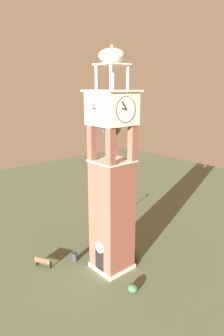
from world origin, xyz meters
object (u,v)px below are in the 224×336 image
at_px(trash_bin, 75,257).
at_px(lamp_post, 99,212).
at_px(clock_tower, 112,185).
at_px(park_bench, 43,262).

bearing_deg(trash_bin, lamp_post, 116.55).
bearing_deg(clock_tower, trash_bin, -146.76).
distance_m(clock_tower, park_bench, 9.75).
xyz_separation_m(lamp_post, trash_bin, (2.53, -5.07, -2.31)).
bearing_deg(lamp_post, clock_tower, -28.58).
bearing_deg(lamp_post, trash_bin, -63.45).
xyz_separation_m(park_bench, trash_bin, (1.09, 2.77, -0.08)).
xyz_separation_m(clock_tower, lamp_post, (-5.61, 3.06, -5.17)).
bearing_deg(park_bench, trash_bin, 68.55).
height_order(park_bench, trash_bin, park_bench).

